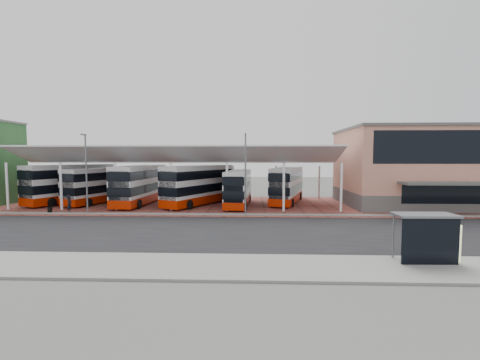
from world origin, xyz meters
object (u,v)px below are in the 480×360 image
at_px(bus_1, 102,185).
at_px(bus_3, 199,185).
at_px(terminal, 422,167).
at_px(bus_0, 71,184).
at_px(bus_5, 287,185).
at_px(pedestrian, 69,204).
at_px(bus_shelter, 432,233).
at_px(bus_2, 140,185).
at_px(bus_4, 238,188).

xyz_separation_m(bus_1, bus_3, (12.61, -1.21, 0.18)).
distance_m(terminal, bus_0, 43.32).
bearing_deg(bus_5, pedestrian, -143.57).
bearing_deg(bus_shelter, bus_2, 135.75).
xyz_separation_m(bus_0, bus_1, (3.91, -0.01, -0.21)).
distance_m(bus_0, bus_1, 3.92).
xyz_separation_m(terminal, bus_0, (-43.26, 0.52, -2.22)).
height_order(terminal, bus_2, terminal).
bearing_deg(pedestrian, bus_0, 23.48).
height_order(bus_3, bus_4, bus_3).
bearing_deg(bus_5, terminal, 11.44).
bearing_deg(bus_shelter, bus_5, 100.93).
height_order(bus_0, bus_2, bus_0).
distance_m(bus_1, bus_shelter, 36.41).
relative_size(bus_4, bus_5, 0.92).
bearing_deg(bus_4, terminal, 7.40).
xyz_separation_m(bus_2, bus_4, (12.06, -0.89, -0.28)).
distance_m(terminal, bus_4, 22.16).
xyz_separation_m(bus_1, bus_shelter, (28.56, -22.57, -0.48)).
bearing_deg(pedestrian, bus_4, -76.01).
relative_size(bus_5, bus_shelter, 3.38).
relative_size(bus_1, bus_3, 0.95).
relative_size(terminal, bus_3, 1.62).
xyz_separation_m(bus_2, bus_shelter, (23.25, -21.56, -0.65)).
xyz_separation_m(bus_0, bus_5, (27.36, 0.80, -0.18)).
distance_m(bus_0, pedestrian, 8.91).
height_order(bus_5, bus_shelter, bus_5).
relative_size(terminal, pedestrian, 9.96).
height_order(bus_3, bus_5, bus_3).
height_order(bus_4, bus_shelter, bus_4).
relative_size(pedestrian, bus_shelter, 0.57).
bearing_deg(bus_3, pedestrian, -125.19).
xyz_separation_m(bus_1, pedestrian, (0.25, -7.73, -1.24)).
relative_size(terminal, bus_4, 1.81).
bearing_deg(terminal, bus_1, 179.26).
bearing_deg(bus_0, bus_5, 23.83).
bearing_deg(bus_shelter, bus_0, 143.77).
bearing_deg(bus_4, bus_0, 178.61).
bearing_deg(pedestrian, bus_1, -2.92).
height_order(terminal, bus_5, terminal).
distance_m(terminal, pedestrian, 39.92).
xyz_separation_m(bus_3, pedestrian, (-12.36, -6.52, -1.42)).
height_order(bus_0, bus_1, bus_0).
relative_size(bus_3, bus_5, 1.03).
xyz_separation_m(bus_1, bus_4, (17.38, -1.90, -0.11)).
xyz_separation_m(terminal, bus_5, (-15.90, 1.33, -2.40)).
xyz_separation_m(bus_1, bus_2, (5.32, -1.02, 0.18)).
bearing_deg(bus_0, bus_4, 17.00).
relative_size(terminal, bus_shelter, 5.65).
relative_size(bus_0, bus_shelter, 3.61).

